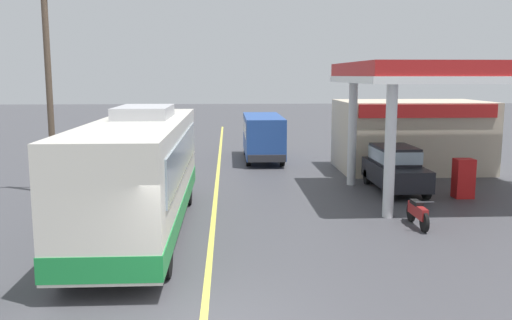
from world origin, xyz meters
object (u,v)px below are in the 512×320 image
(coach_bus_main, at_px, (141,174))
(pedestrian_near_pump, at_px, (395,159))
(car_at_pump, at_px, (395,166))
(motorcycle_parked_forecourt, at_px, (418,212))
(minibus_opposing_lane, at_px, (263,133))

(coach_bus_main, bearing_deg, pedestrian_near_pump, 37.15)
(coach_bus_main, relative_size, pedestrian_near_pump, 6.65)
(coach_bus_main, relative_size, car_at_pump, 2.63)
(car_at_pump, distance_m, motorcycle_parked_forecourt, 5.34)
(motorcycle_parked_forecourt, height_order, pedestrian_near_pump, pedestrian_near_pump)
(minibus_opposing_lane, relative_size, motorcycle_parked_forecourt, 3.41)
(pedestrian_near_pump, bearing_deg, coach_bus_main, -142.85)
(motorcycle_parked_forecourt, bearing_deg, minibus_opposing_lane, 106.00)
(coach_bus_main, distance_m, motorcycle_parked_forecourt, 8.52)
(coach_bus_main, bearing_deg, minibus_opposing_lane, 71.74)
(coach_bus_main, bearing_deg, car_at_pump, 29.47)
(car_at_pump, bearing_deg, minibus_opposing_lane, 119.64)
(pedestrian_near_pump, bearing_deg, car_at_pump, -107.62)
(car_at_pump, height_order, motorcycle_parked_forecourt, car_at_pump)
(car_at_pump, distance_m, minibus_opposing_lane, 9.69)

